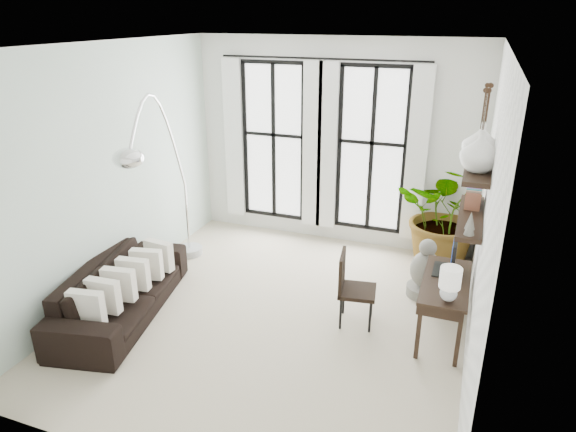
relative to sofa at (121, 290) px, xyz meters
The scene contains 16 objects.
floor 1.93m from the sofa, 19.18° to the left, with size 5.00×5.00×0.00m, color beige.
ceiling 3.44m from the sofa, 19.18° to the left, with size 5.00×5.00×0.00m, color white.
wall_left 1.48m from the sofa, 125.70° to the left, with size 5.00×5.00×0.00m, color silver.
wall_right 4.29m from the sofa, ahead, with size 5.00×5.00×0.00m, color white.
wall_back 3.82m from the sofa, 60.07° to the left, with size 4.50×4.50×0.00m, color white.
windows 3.66m from the sofa, 62.36° to the left, with size 3.26×0.13×2.65m.
wall_shelves 4.26m from the sofa, 13.60° to the left, with size 0.25×1.30×0.60m.
sofa is the anchor object (origin of this frame).
throw_pillows 0.19m from the sofa, ahead, with size 0.40×1.52×0.40m.
plant 4.57m from the sofa, 37.04° to the left, with size 1.45×1.26×1.62m, color #2D7228.
desk 3.86m from the sofa, 12.81° to the left, with size 0.51×1.20×1.11m.
desk_chair 2.81m from the sofa, 16.46° to the left, with size 0.49×0.49×0.91m.
arc_lamp 1.92m from the sofa, 83.54° to the left, with size 0.77×2.09×2.61m.
buddha 3.88m from the sofa, 26.92° to the left, with size 0.45×0.45×0.81m.
vase_a 4.41m from the sofa, ahead, with size 0.37×0.37×0.38m, color white.
vase_b 4.49m from the sofa, 15.13° to the left, with size 0.37×0.37×0.38m, color white.
Camera 1 is at (2.05, -5.09, 3.51)m, focal length 32.00 mm.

